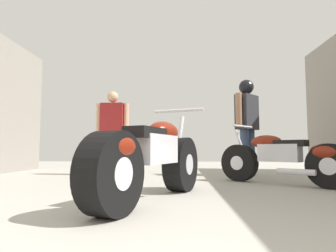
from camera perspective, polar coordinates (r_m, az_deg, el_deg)
The scene contains 5 objects.
ground_plane at distance 3.45m, azimuth -1.32°, elevation -12.55°, with size 16.13×16.13×0.00m, color #A8A399.
motorcycle_maroon_cruiser at distance 2.71m, azimuth -3.12°, elevation -6.44°, with size 0.96×1.95×0.94m.
motorcycle_black_naked at distance 4.27m, azimuth 21.50°, elevation -5.88°, with size 1.44×1.32×0.84m.
mechanic_in_blue at distance 5.61m, azimuth -10.83°, elevation -0.25°, with size 0.63×0.24×1.58m.
mechanic_with_helmet at distance 5.62m, azimuth 15.19°, elevation 1.60°, with size 0.55×0.60×1.78m.
Camera 1 is at (0.22, -0.05, 0.48)m, focal length 31.16 mm.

